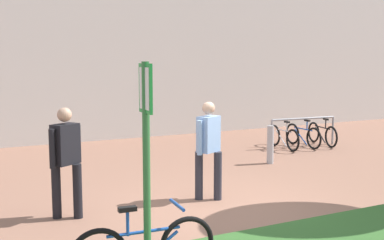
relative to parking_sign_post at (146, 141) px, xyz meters
name	(u,v)px	position (x,y,z in m)	size (l,w,h in m)	color
ground_plane	(224,211)	(2.02, 1.80, -1.58)	(60.00, 60.00, 0.00)	#936651
planter_strip	(320,239)	(2.44, 0.00, -1.50)	(7.00, 1.10, 0.16)	#336028
parking_sign_post	(146,141)	(0.00, 0.00, 0.00)	(0.08, 0.36, 2.41)	#2D7238
bike_rack_cluster	(303,134)	(6.96, 5.83, -1.23)	(2.10, 1.56, 0.83)	#99999E
bollard_steel	(270,145)	(4.82, 4.43, -1.13)	(0.16, 0.16, 0.90)	#ADADB2
person_suited_navy	(66,156)	(-0.31, 2.59, -0.60)	(0.54, 0.41, 1.72)	black
person_casual_tan	(208,144)	(2.11, 2.49, -0.60)	(0.56, 0.39, 1.72)	#2D2D38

